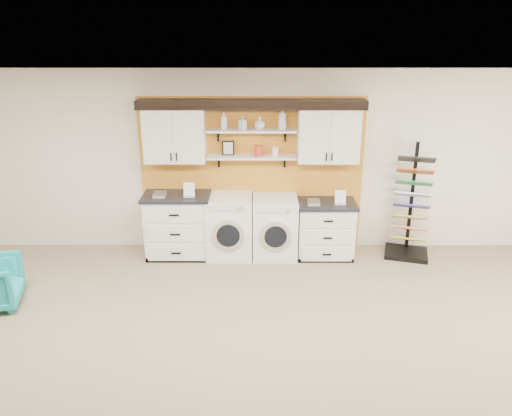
{
  "coord_description": "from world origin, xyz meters",
  "views": [
    {
      "loc": [
        0.08,
        -3.44,
        3.39
      ],
      "look_at": [
        0.07,
        2.3,
        1.27
      ],
      "focal_mm": 35.0,
      "sensor_mm": 36.0,
      "label": 1
    }
  ],
  "objects_px": {
    "dryer": "(275,227)",
    "sample_rack": "(409,222)",
    "base_cabinet_right": "(325,229)",
    "base_cabinet_left": "(178,225)",
    "washer": "(229,226)"
  },
  "relations": [
    {
      "from": "dryer",
      "to": "sample_rack",
      "type": "height_order",
      "value": "sample_rack"
    },
    {
      "from": "base_cabinet_right",
      "to": "sample_rack",
      "type": "height_order",
      "value": "sample_rack"
    },
    {
      "from": "base_cabinet_left",
      "to": "dryer",
      "type": "xyz_separation_m",
      "value": [
        1.49,
        -0.0,
        -0.02
      ]
    },
    {
      "from": "washer",
      "to": "sample_rack",
      "type": "distance_m",
      "value": 2.76
    },
    {
      "from": "base_cabinet_right",
      "to": "dryer",
      "type": "xyz_separation_m",
      "value": [
        -0.77,
        -0.0,
        0.03
      ]
    },
    {
      "from": "base_cabinet_right",
      "to": "sample_rack",
      "type": "bearing_deg",
      "value": 0.42
    },
    {
      "from": "base_cabinet_left",
      "to": "dryer",
      "type": "height_order",
      "value": "base_cabinet_left"
    },
    {
      "from": "base_cabinet_left",
      "to": "sample_rack",
      "type": "bearing_deg",
      "value": 0.15
    },
    {
      "from": "base_cabinet_right",
      "to": "washer",
      "type": "height_order",
      "value": "washer"
    },
    {
      "from": "base_cabinet_right",
      "to": "washer",
      "type": "bearing_deg",
      "value": -179.87
    },
    {
      "from": "dryer",
      "to": "sample_rack",
      "type": "bearing_deg",
      "value": 0.36
    },
    {
      "from": "washer",
      "to": "dryer",
      "type": "distance_m",
      "value": 0.7
    },
    {
      "from": "base_cabinet_left",
      "to": "dryer",
      "type": "relative_size",
      "value": 1.08
    },
    {
      "from": "sample_rack",
      "to": "base_cabinet_left",
      "type": "bearing_deg",
      "value": -163.77
    },
    {
      "from": "base_cabinet_right",
      "to": "washer",
      "type": "xyz_separation_m",
      "value": [
        -1.47,
        -0.0,
        0.05
      ]
    }
  ]
}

